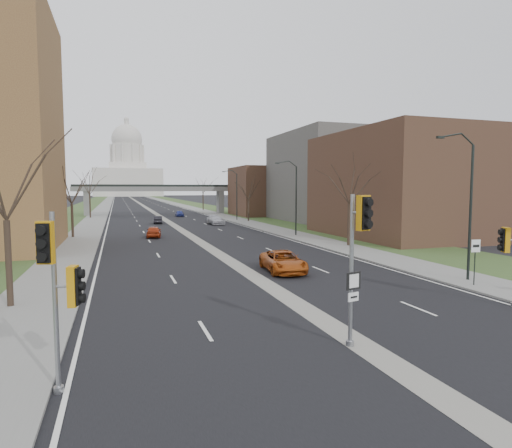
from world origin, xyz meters
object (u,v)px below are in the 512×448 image
speed_limit_sign (475,254)px  car_left_far (158,220)px  car_right_near (283,261)px  car_right_mid (215,220)px  signal_pole_left (59,277)px  car_right_far (180,213)px  signal_pole_median (358,242)px  car_left_near (154,232)px

speed_limit_sign → car_left_far: bearing=111.1°
car_right_near → car_right_mid: 38.74m
signal_pole_left → car_right_mid: 55.22m
signal_pole_left → car_right_far: (13.37, 73.84, -2.63)m
car_left_far → car_right_far: size_ratio=1.01×
signal_pole_left → car_right_near: bearing=63.5°
signal_pole_median → signal_pole_left: bearing=170.3°
speed_limit_sign → car_right_mid: 46.30m
speed_limit_sign → car_right_near: bearing=145.8°
speed_limit_sign → signal_pole_median: bearing=-144.6°
signal_pole_left → signal_pole_median: size_ratio=0.92×
signal_pole_left → speed_limit_sign: bearing=31.7°
signal_pole_left → signal_pole_median: 9.32m
signal_pole_left → speed_limit_sign: signal_pole_left is taller
car_left_near → car_right_near: car_right_near is taller
car_left_far → car_right_far: car_right_far is taller
car_right_mid → car_right_near: bearing=-100.7°
car_left_near → signal_pole_left: bearing=88.8°
signal_pole_median → car_right_near: (2.72, 13.73, -3.05)m
signal_pole_median → speed_limit_sign: (11.38, 6.22, -1.85)m
speed_limit_sign → car_right_mid: speed_limit_sign is taller
car_right_near → car_right_mid: car_right_mid is taller
signal_pole_left → car_right_near: size_ratio=0.98×
signal_pole_median → car_left_far: size_ratio=1.46×
car_left_near → car_left_far: 19.78m
car_right_near → car_right_far: (1.36, 59.59, -0.08)m
speed_limit_sign → car_right_far: bearing=103.0°
signal_pole_median → car_right_far: signal_pole_median is taller
car_left_near → car_right_mid: car_right_mid is taller
signal_pole_left → car_right_far: 75.09m
signal_pole_median → car_left_far: (-1.63, 56.98, -3.14)m
signal_pole_median → car_left_near: 37.65m
signal_pole_median → speed_limit_sign: signal_pole_median is taller
car_right_mid → car_right_far: car_right_mid is taller
signal_pole_median → car_right_mid: size_ratio=1.09×
signal_pole_median → speed_limit_sign: size_ratio=2.08×
signal_pole_left → car_left_near: bearing=95.5°
speed_limit_sign → car_left_far: speed_limit_sign is taller
speed_limit_sign → car_right_far: 67.50m
car_left_near → car_right_near: bearing=112.5°
speed_limit_sign → car_left_near: (-15.23, 31.11, -1.23)m
signal_pole_left → car_right_far: signal_pole_left is taller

